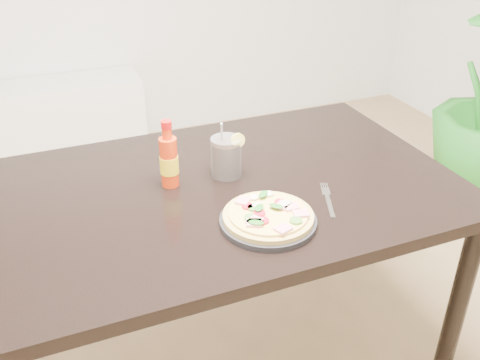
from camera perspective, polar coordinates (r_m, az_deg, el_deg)
name	(u,v)px	position (r m, az deg, el deg)	size (l,w,h in m)	color
dining_table	(225,208)	(1.66, -1.57, -3.01)	(1.40, 0.90, 0.75)	black
plate	(268,221)	(1.44, 3.01, -4.40)	(0.26, 0.26, 0.02)	black
pizza	(268,215)	(1.43, 3.03, -3.72)	(0.24, 0.24, 0.03)	#D9B961
hot_sauce_bottle	(169,160)	(1.59, -7.59, 2.08)	(0.07, 0.07, 0.21)	red
cola_cup	(226,158)	(1.65, -1.47, 2.39)	(0.10, 0.10, 0.18)	black
fork	(328,199)	(1.56, 9.33, -1.97)	(0.09, 0.18, 0.00)	silver
media_console	(26,127)	(3.49, -21.86, 5.27)	(1.40, 0.34, 0.50)	white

